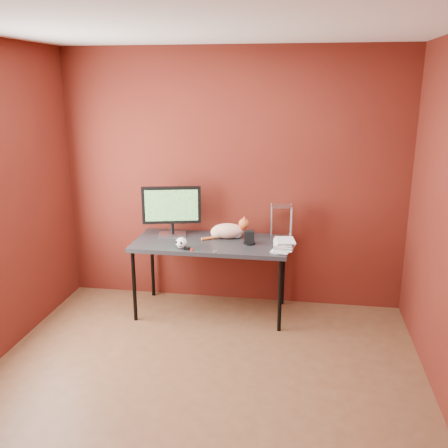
% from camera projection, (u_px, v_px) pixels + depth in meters
% --- Properties ---
extents(room, '(3.52, 3.52, 2.61)m').
position_uv_depth(room, '(195.00, 206.00, 3.36)').
color(room, '#51301B').
rests_on(room, ground).
extents(desk, '(1.50, 0.70, 0.75)m').
position_uv_depth(desk, '(211.00, 246.00, 4.89)').
color(desk, black).
rests_on(desk, ground).
extents(monitor, '(0.58, 0.25, 0.51)m').
position_uv_depth(monitor, '(172.00, 209.00, 4.98)').
color(monitor, '#A1A1A5').
rests_on(monitor, desk).
extents(cat, '(0.46, 0.24, 0.22)m').
position_uv_depth(cat, '(228.00, 231.00, 4.96)').
color(cat, '#D4612D').
rests_on(cat, desk).
extents(skull_mug, '(0.11, 0.11, 0.10)m').
position_uv_depth(skull_mug, '(181.00, 243.00, 4.65)').
color(skull_mug, silver).
rests_on(skull_mug, desk).
extents(speaker, '(0.11, 0.11, 0.13)m').
position_uv_depth(speaker, '(249.00, 238.00, 4.78)').
color(speaker, black).
rests_on(speaker, desk).
extents(book_stack, '(0.22, 0.26, 1.14)m').
position_uv_depth(book_stack, '(276.00, 189.00, 4.48)').
color(book_stack, beige).
rests_on(book_stack, desk).
extents(wire_rack, '(0.21, 0.18, 0.34)m').
position_uv_depth(wire_rack, '(281.00, 222.00, 4.93)').
color(wire_rack, '#A1A1A5').
rests_on(wire_rack, desk).
extents(pocket_knife, '(0.07, 0.04, 0.01)m').
position_uv_depth(pocket_knife, '(190.00, 249.00, 4.62)').
color(pocket_knife, '#960B0D').
rests_on(pocket_knife, desk).
extents(black_gadget, '(0.06, 0.03, 0.03)m').
position_uv_depth(black_gadget, '(187.00, 248.00, 4.62)').
color(black_gadget, black).
rests_on(black_gadget, desk).
extents(washer, '(0.05, 0.05, 0.00)m').
position_uv_depth(washer, '(215.00, 251.00, 4.58)').
color(washer, '#A1A1A5').
rests_on(washer, desk).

